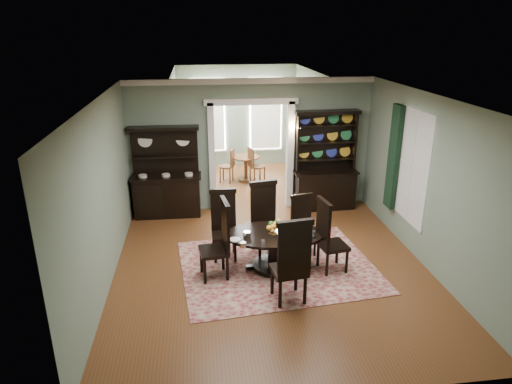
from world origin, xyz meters
TOP-DOWN VIEW (x-y plane):
  - room at (0.00, 0.04)m, footprint 5.51×6.01m
  - parlor at (0.00, 5.53)m, footprint 3.51×3.50m
  - doorway_trim at (0.00, 3.00)m, footprint 2.08×0.25m
  - right_window at (2.69, 0.93)m, footprint 0.15×1.47m
  - wall_sconce at (0.95, 2.85)m, footprint 0.27×0.21m
  - rug at (0.13, 0.08)m, footprint 3.62×2.99m
  - dining_table at (0.05, 0.04)m, footprint 1.81×1.73m
  - centerpiece at (0.04, 0.02)m, footprint 1.50×0.96m
  - chair_far_left at (-0.79, 0.64)m, footprint 0.50×0.46m
  - chair_far_mid at (-0.02, 0.75)m, footprint 0.58×0.56m
  - chair_far_right at (0.67, 0.60)m, footprint 0.49×0.47m
  - chair_end_left at (-0.90, -0.10)m, footprint 0.55×0.57m
  - chair_end_right at (0.94, -0.17)m, footprint 0.54×0.57m
  - chair_near at (0.12, -1.08)m, footprint 0.60×0.58m
  - sideboard at (-1.93, 2.76)m, footprint 1.55×0.57m
  - welsh_dresser at (1.69, 2.75)m, footprint 1.48×0.57m
  - parlor_table at (0.08, 4.93)m, footprint 0.75×0.75m
  - parlor_chair_left at (-0.39, 4.86)m, footprint 0.44×0.43m
  - parlor_chair_right at (0.29, 4.65)m, footprint 0.47×0.45m

SIDE VIEW (x-z plane):
  - rug at x=0.13m, z-range 0.00..0.01m
  - parlor_table at x=0.08m, z-range 0.11..0.80m
  - dining_table at x=0.05m, z-range 0.13..0.81m
  - parlor_chair_left at x=-0.39m, z-range 0.03..0.97m
  - parlor_chair_right at x=0.29m, z-range 0.04..1.04m
  - chair_far_right at x=0.67m, z-range 0.03..1.17m
  - chair_far_left at x=-0.79m, z-range 0.03..1.33m
  - chair_end_right at x=0.94m, z-range 0.03..1.38m
  - sideboard at x=-1.93m, z-range -0.31..1.72m
  - chair_far_mid at x=-0.02m, z-range 0.04..1.42m
  - chair_end_left at x=-0.90m, z-range 0.04..1.42m
  - centerpiece at x=0.04m, z-range 0.63..0.88m
  - chair_near at x=0.12m, z-range 0.04..1.49m
  - welsh_dresser at x=1.69m, z-range -0.32..1.98m
  - parlor at x=0.00m, z-range 0.01..3.02m
  - room at x=0.00m, z-range 0.07..3.08m
  - right_window at x=2.69m, z-range 0.54..2.66m
  - doorway_trim at x=0.00m, z-range 0.33..2.90m
  - wall_sconce at x=0.95m, z-range 1.79..1.99m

